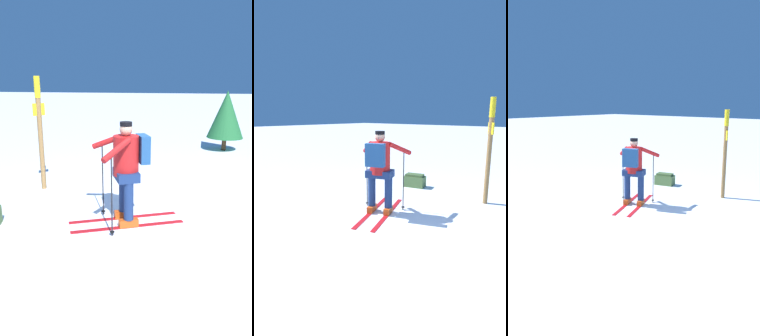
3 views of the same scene
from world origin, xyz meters
The scene contains 4 objects.
ground_plane centered at (0.00, 0.00, 0.00)m, with size 80.00×80.00×0.00m, color white.
skier centered at (-0.76, 0.39, 0.94)m, with size 1.18×1.82×1.61m.
trail_marker centered at (0.60, 2.34, 1.32)m, with size 0.18×0.19×2.26m.
pine_tree centered at (4.94, -1.81, 1.12)m, with size 1.10×1.10×1.84m.
Camera 1 is at (-5.51, -0.35, 2.26)m, focal length 35.00 mm.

